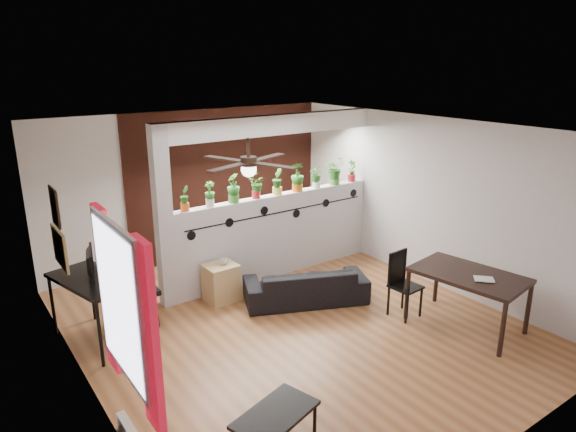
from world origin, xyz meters
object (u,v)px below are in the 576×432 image
(potted_plant_4, at_px, (277,181))
(office_chair, at_px, (139,294))
(dining_table, at_px, (469,279))
(computer_desk, at_px, (92,284))
(potted_plant_0, at_px, (184,198))
(potted_plant_2, at_px, (233,187))
(potted_plant_3, at_px, (256,186))
(cube_shelf, at_px, (221,283))
(ceiling_fan, at_px, (249,164))
(potted_plant_6, at_px, (316,176))
(potted_plant_8, at_px, (352,170))
(cup, at_px, (223,261))
(potted_plant_1, at_px, (210,193))
(folding_chair, at_px, (401,278))
(potted_plant_7, at_px, (335,170))
(sofa, at_px, (306,285))
(potted_plant_5, at_px, (297,176))
(coffee_table, at_px, (276,417))

(potted_plant_4, xyz_separation_m, office_chair, (-2.46, -0.34, -1.13))
(dining_table, bearing_deg, computer_desk, 149.06)
(potted_plant_0, xyz_separation_m, potted_plant_2, (0.79, -0.00, 0.04))
(potted_plant_3, xyz_separation_m, cube_shelf, (-0.84, -0.34, -1.27))
(ceiling_fan, bearing_deg, potted_plant_6, 36.98)
(potted_plant_2, height_order, potted_plant_8, potted_plant_2)
(cup, xyz_separation_m, computer_desk, (-1.86, -0.11, 0.17))
(cup, height_order, dining_table, dining_table)
(potted_plant_1, relative_size, potted_plant_3, 0.97)
(potted_plant_2, bearing_deg, folding_chair, -57.47)
(potted_plant_8, bearing_deg, computer_desk, -174.43)
(potted_plant_2, distance_m, dining_table, 3.53)
(potted_plant_7, bearing_deg, dining_table, -93.18)
(potted_plant_6, bearing_deg, dining_table, -85.37)
(potted_plant_4, relative_size, cube_shelf, 0.77)
(cube_shelf, bearing_deg, potted_plant_8, 5.72)
(potted_plant_3, relative_size, potted_plant_4, 0.89)
(potted_plant_3, height_order, office_chair, potted_plant_3)
(potted_plant_6, bearing_deg, potted_plant_1, 180.00)
(potted_plant_0, relative_size, potted_plant_1, 0.99)
(potted_plant_2, bearing_deg, ceiling_fan, -114.23)
(sofa, bearing_deg, cube_shelf, -13.07)
(potted_plant_6, height_order, cup, potted_plant_6)
(potted_plant_5, relative_size, potted_plant_7, 0.99)
(dining_table, distance_m, folding_chair, 0.88)
(potted_plant_4, distance_m, dining_table, 3.20)
(ceiling_fan, bearing_deg, potted_plant_5, 42.06)
(potted_plant_0, height_order, cup, potted_plant_0)
(ceiling_fan, xyz_separation_m, coffee_table, (-0.67, -1.49, -1.98))
(potted_plant_1, distance_m, potted_plant_8, 2.77)
(cup, distance_m, folding_chair, 2.53)
(cube_shelf, distance_m, office_chair, 1.23)
(ceiling_fan, distance_m, cup, 2.29)
(potted_plant_1, relative_size, cup, 3.12)
(potted_plant_3, height_order, sofa, potted_plant_3)
(potted_plant_5, xyz_separation_m, dining_table, (0.63, -2.89, -0.92))
(potted_plant_6, distance_m, folding_chair, 2.39)
(computer_desk, bearing_deg, potted_plant_5, 7.47)
(potted_plant_0, bearing_deg, sofa, -38.97)
(dining_table, bearing_deg, cube_shelf, 131.50)
(coffee_table, bearing_deg, sofa, 47.38)
(cube_shelf, xyz_separation_m, dining_table, (2.26, -2.55, 0.40))
(potted_plant_1, bearing_deg, potted_plant_8, -0.00)
(potted_plant_5, xyz_separation_m, cube_shelf, (-1.63, -0.34, -1.32))
(potted_plant_1, bearing_deg, folding_chair, -50.60)
(potted_plant_6, xyz_separation_m, sofa, (-1.03, -1.08, -1.30))
(potted_plant_4, relative_size, folding_chair, 0.47)
(potted_plant_0, height_order, potted_plant_2, potted_plant_2)
(cup, relative_size, coffee_table, 0.13)
(potted_plant_2, bearing_deg, computer_desk, -168.70)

